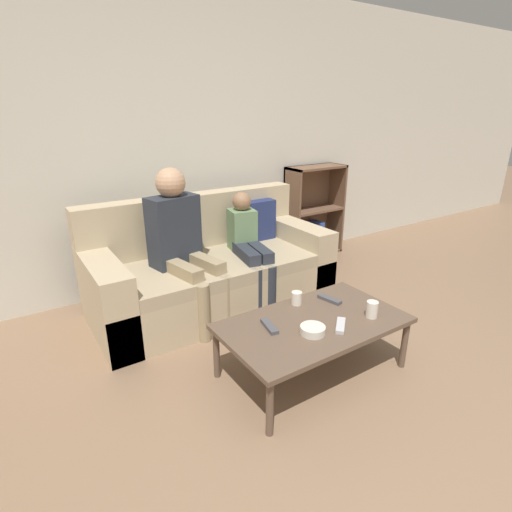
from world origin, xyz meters
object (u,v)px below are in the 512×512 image
bookshelf (310,220)px  tv_remote_2 (329,299)px  coffee_table (313,326)px  cup_far (297,298)px  person_child (249,245)px  couch (212,272)px  person_adult (180,235)px  snack_bowl (313,330)px  tv_remote_1 (269,326)px  tv_remote_0 (341,326)px  cup_near (372,309)px

bookshelf → tv_remote_2: bookshelf is taller
coffee_table → cup_far: bearing=77.3°
bookshelf → person_child: bearing=-151.4°
couch → person_adult: bearing=-164.3°
tv_remote_2 → person_child: bearing=84.4°
person_child → snack_bowl: (-0.28, -1.13, -0.14)m
bookshelf → snack_bowl: bearing=-130.0°
person_adult → person_child: bearing=-18.1°
person_adult → tv_remote_2: size_ratio=6.69×
couch → bookshelf: bookshelf is taller
bookshelf → person_adult: (-1.79, -0.60, 0.29)m
cup_far → tv_remote_1: cup_far is taller
tv_remote_0 → tv_remote_2: bearing=106.0°
person_adult → tv_remote_2: 1.19m
cup_far → tv_remote_1: 0.36m
couch → cup_far: couch is taller
cup_far → snack_bowl: (-0.15, -0.34, -0.02)m
tv_remote_1 → snack_bowl: size_ratio=1.21×
coffee_table → cup_near: cup_near is taller
cup_near → cup_far: cup_near is taller
person_adult → snack_bowl: size_ratio=8.07×
cup_near → tv_remote_0: 0.25m
cup_near → person_child: bearing=97.2°
tv_remote_2 → couch: bearing=98.3°
person_adult → tv_remote_2: bearing=-66.9°
couch → snack_bowl: bearing=-90.2°
person_child → snack_bowl: size_ratio=6.37×
person_child → cup_near: (0.15, -1.18, -0.11)m
bookshelf → cup_near: 2.14m
coffee_table → tv_remote_1: bearing=162.8°
person_adult → bookshelf: bearing=7.2°
tv_remote_0 → cup_far: bearing=143.2°
tv_remote_0 → tv_remote_2: size_ratio=0.90×
snack_bowl → cup_far: bearing=66.1°
couch → tv_remote_2: (0.36, -1.02, 0.07)m
cup_near → tv_remote_1: (-0.60, 0.24, -0.04)m
person_adult → tv_remote_1: person_adult is taller
tv_remote_1 → person_adult: bearing=107.9°
cup_near → snack_bowl: 0.43m
couch → person_child: bearing=-28.0°
tv_remote_1 → cup_far: bearing=36.6°
person_adult → tv_remote_0: bearing=-80.7°
cup_far → tv_remote_1: (-0.32, -0.15, -0.03)m
coffee_table → person_adult: size_ratio=0.96×
person_adult → snack_bowl: 1.26m
snack_bowl → couch: bearing=89.8°
tv_remote_1 → snack_bowl: bearing=-35.0°
person_adult → snack_bowl: (0.28, -1.19, -0.30)m
couch → bookshelf: 1.60m
bookshelf → cup_near: bookshelf is taller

